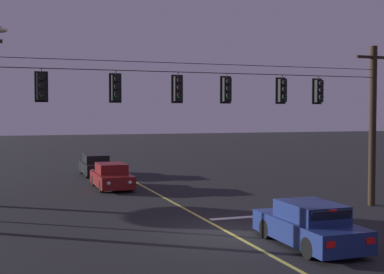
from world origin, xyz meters
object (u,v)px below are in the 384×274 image
traffic_light_left_inner (116,88)px  traffic_light_far_right (319,91)px  car_oncoming_lead (112,177)px  traffic_light_right_inner (227,90)px  car_waiting_near_lane (309,226)px  traffic_light_rightmost (282,90)px  traffic_light_centre (178,89)px  traffic_light_leftmost (42,86)px  car_oncoming_trailing (96,166)px

traffic_light_left_inner → traffic_light_far_right: (8.83, 0.00, 0.00)m
car_oncoming_lead → traffic_light_right_inner: bearing=-72.3°
car_waiting_near_lane → traffic_light_rightmost: bearing=69.6°
traffic_light_left_inner → traffic_light_rightmost: same height
traffic_light_left_inner → traffic_light_centre: same height
traffic_light_leftmost → traffic_light_rightmost: bearing=0.0°
traffic_light_far_right → car_oncoming_lead: traffic_light_far_right is taller
traffic_light_leftmost → traffic_light_right_inner: (7.23, 0.00, 0.00)m
car_oncoming_lead → car_oncoming_trailing: bearing=88.7°
traffic_light_leftmost → traffic_light_far_right: same height
traffic_light_left_inner → traffic_light_right_inner: 4.53m
traffic_light_rightmost → car_oncoming_lead: size_ratio=0.28×
car_oncoming_trailing → traffic_light_centre: bearing=-87.2°
traffic_light_far_right → car_waiting_near_lane: size_ratio=0.28×
traffic_light_leftmost → traffic_light_right_inner: size_ratio=1.00×
traffic_light_right_inner → car_waiting_near_lane: 7.09m
traffic_light_leftmost → traffic_light_centre: bearing=0.0°
car_oncoming_lead → traffic_light_left_inner: bearing=-99.3°
car_waiting_near_lane → car_oncoming_lead: (-3.49, 14.82, -0.00)m
traffic_light_leftmost → traffic_light_left_inner: (2.70, 0.00, 0.00)m
traffic_light_left_inner → car_oncoming_lead: 10.50m
traffic_light_right_inner → traffic_light_rightmost: same height
traffic_light_left_inner → traffic_light_right_inner: size_ratio=1.00×
traffic_light_far_right → car_oncoming_trailing: size_ratio=0.28×
traffic_light_far_right → car_oncoming_trailing: 18.02m
traffic_light_right_inner → car_waiting_near_lane: size_ratio=0.28×
car_waiting_near_lane → car_oncoming_trailing: bearing=98.9°
traffic_light_centre → car_oncoming_lead: traffic_light_centre is taller
car_oncoming_lead → traffic_light_centre: bearing=-84.4°
traffic_light_far_right → car_oncoming_lead: (-7.30, 9.36, -4.49)m
car_oncoming_lead → car_oncoming_trailing: same height
traffic_light_centre → traffic_light_rightmost: same height
traffic_light_rightmost → traffic_light_right_inner: bearing=180.0°
traffic_light_left_inner → traffic_light_centre: 2.46m
car_oncoming_lead → car_oncoming_trailing: size_ratio=1.00×
traffic_light_centre → car_oncoming_trailing: bearing=92.8°
traffic_light_centre → car_oncoming_trailing: 16.55m
traffic_light_right_inner → car_waiting_near_lane: traffic_light_right_inner is taller
car_waiting_near_lane → traffic_light_leftmost: bearing=144.7°
traffic_light_right_inner → car_waiting_near_lane: bearing=-84.8°
car_oncoming_trailing → traffic_light_leftmost: bearing=-105.4°
traffic_light_leftmost → traffic_light_far_right: (11.53, 0.00, 0.00)m
traffic_light_leftmost → car_waiting_near_lane: (7.72, -5.46, -4.49)m
traffic_light_leftmost → traffic_light_left_inner: 2.70m
traffic_light_left_inner → car_oncoming_trailing: traffic_light_left_inner is taller
traffic_light_leftmost → car_oncoming_trailing: size_ratio=0.28×
traffic_light_centre → traffic_light_left_inner: bearing=180.0°
car_waiting_near_lane → traffic_light_far_right: bearing=55.1°
traffic_light_leftmost → traffic_light_left_inner: same height
traffic_light_left_inner → traffic_light_rightmost: size_ratio=1.00×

